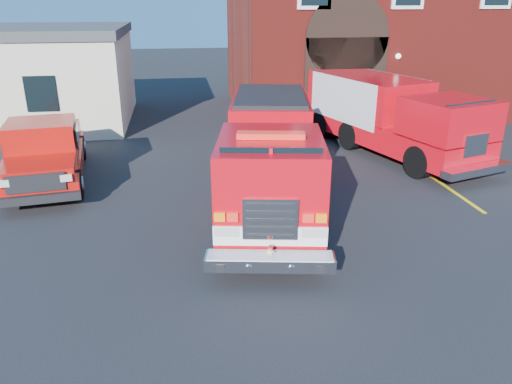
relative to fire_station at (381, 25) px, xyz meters
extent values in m
plane|color=black|center=(-8.99, -13.98, -4.25)|extent=(100.00, 100.00, 0.00)
cube|color=yellow|center=(-2.49, -12.98, -4.25)|extent=(0.12, 3.00, 0.01)
cube|color=yellow|center=(-2.49, -9.98, -4.25)|extent=(0.12, 3.00, 0.01)
cube|color=yellow|center=(-2.49, -6.98, -4.25)|extent=(0.12, 3.00, 0.01)
cube|color=maroon|center=(0.01, 0.02, -0.25)|extent=(15.00, 10.00, 8.00)
cube|color=black|center=(-3.49, -5.00, -2.25)|extent=(3.60, 0.12, 4.00)
cylinder|color=black|center=(-3.49, -5.00, -0.25)|extent=(3.60, 0.12, 3.60)
cube|color=beige|center=(-17.99, -0.98, -2.25)|extent=(10.00, 8.00, 4.00)
cube|color=#3B3D40|center=(-17.99, -0.98, -0.10)|extent=(10.20, 8.20, 0.40)
cube|color=black|center=(-15.99, -5.01, -2.25)|extent=(1.20, 0.10, 1.40)
cylinder|color=black|center=(-9.76, -15.48, -3.74)|extent=(0.51, 1.08, 1.03)
cylinder|color=black|center=(-7.73, -15.86, -3.74)|extent=(0.51, 1.08, 1.03)
cube|color=red|center=(-8.19, -12.72, -3.45)|extent=(3.85, 8.73, 0.84)
cube|color=red|center=(-7.80, -10.60, -2.38)|extent=(3.06, 4.49, 1.50)
cube|color=red|center=(-8.69, -15.40, -2.33)|extent=(2.86, 3.38, 1.41)
cube|color=black|center=(-8.91, -16.55, -1.95)|extent=(2.04, 0.45, 0.88)
cube|color=red|center=(-8.69, -15.40, -1.55)|extent=(1.53, 0.59, 0.13)
cube|color=white|center=(-8.97, -16.89, -3.27)|extent=(2.32, 0.48, 0.41)
cube|color=silver|center=(-8.97, -16.90, -2.89)|extent=(1.12, 0.26, 0.88)
cube|color=silver|center=(-9.02, -17.15, -3.71)|extent=(2.68, 0.99, 0.26)
cube|color=#B7B7BF|center=(-8.96, -10.38, -2.38)|extent=(0.65, 3.33, 1.22)
cube|color=#B7B7BF|center=(-6.64, -10.81, -2.38)|extent=(0.65, 3.33, 1.22)
sphere|color=beige|center=(-9.02, -17.15, -3.50)|extent=(0.15, 0.15, 0.13)
sphere|color=beige|center=(-9.02, -17.15, -3.41)|extent=(0.12, 0.12, 0.10)
sphere|color=beige|center=(-9.05, -17.13, -3.37)|extent=(0.05, 0.05, 0.04)
sphere|color=beige|center=(-8.98, -17.15, -3.37)|extent=(0.05, 0.05, 0.04)
ellipsoid|color=red|center=(-9.02, -17.15, -3.38)|extent=(0.12, 0.12, 0.06)
cylinder|color=red|center=(-9.02, -17.16, -3.39)|extent=(0.14, 0.14, 0.01)
cylinder|color=black|center=(-15.62, -11.81, -3.82)|extent=(0.42, 0.90, 0.87)
cylinder|color=black|center=(-13.73, -11.55, -3.82)|extent=(0.42, 0.90, 0.87)
cube|color=#AE0F0A|center=(-14.95, -9.69, -3.66)|extent=(2.95, 6.20, 0.49)
cube|color=#AE0F0A|center=(-14.66, -11.79, -3.22)|extent=(2.19, 1.88, 0.38)
cube|color=#AE0F0A|center=(-14.90, -10.02, -2.79)|extent=(2.24, 2.20, 1.08)
cube|color=#AE0F0A|center=(-15.18, -7.97, -3.22)|extent=(2.28, 2.52, 0.60)
cube|color=black|center=(-14.54, -12.73, -3.76)|extent=(2.21, 0.45, 0.24)
cylinder|color=black|center=(-3.03, -11.43, -3.71)|extent=(0.65, 1.14, 1.08)
cylinder|color=black|center=(-0.96, -10.80, -3.71)|extent=(0.65, 1.14, 1.08)
cube|color=red|center=(-2.80, -8.48, -3.42)|extent=(4.66, 8.24, 0.89)
cube|color=red|center=(-3.23, -7.07, -2.29)|extent=(3.80, 5.42, 1.48)
cube|color=red|center=(-1.99, -11.11, -2.38)|extent=(3.04, 2.98, 1.28)
cube|color=#B7B7BF|center=(-4.42, -7.43, -2.38)|extent=(1.25, 3.96, 1.67)
cube|color=#B7B7BF|center=(-2.05, -6.71, -2.38)|extent=(1.25, 3.96, 1.67)
cube|color=silver|center=(-1.57, -12.48, -3.71)|extent=(2.67, 1.20, 0.25)
camera|label=1|loc=(-10.70, -25.89, 1.27)|focal=35.00mm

